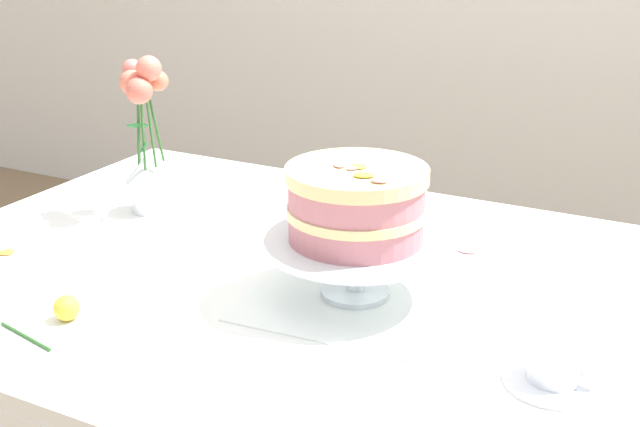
% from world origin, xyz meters
% --- Properties ---
extents(dining_table, '(1.40, 1.00, 0.74)m').
position_xyz_m(dining_table, '(0.00, -0.02, 0.65)').
color(dining_table, white).
rests_on(dining_table, ground).
extents(linen_napkin, '(0.34, 0.34, 0.00)m').
position_xyz_m(linen_napkin, '(0.13, -0.04, 0.74)').
color(linen_napkin, white).
rests_on(linen_napkin, dining_table).
extents(cake_stand, '(0.29, 0.29, 0.10)m').
position_xyz_m(cake_stand, '(0.13, -0.04, 0.82)').
color(cake_stand, silver).
rests_on(cake_stand, linen_napkin).
extents(layer_cake, '(0.22, 0.22, 0.12)m').
position_xyz_m(layer_cake, '(0.13, -0.04, 0.90)').
color(layer_cake, '#CC7A84').
rests_on(layer_cake, cake_stand).
extents(flower_vase, '(0.10, 0.11, 0.32)m').
position_xyz_m(flower_vase, '(-0.41, 0.12, 0.89)').
color(flower_vase, silver).
rests_on(flower_vase, dining_table).
extents(teacup, '(0.13, 0.13, 0.05)m').
position_xyz_m(teacup, '(0.47, -0.15, 0.76)').
color(teacup, white).
rests_on(teacup, dining_table).
extents(fallen_rose, '(0.12, 0.11, 0.04)m').
position_xyz_m(fallen_rose, '(-0.23, -0.31, 0.76)').
color(fallen_rose, '#2D6028').
rests_on(fallen_rose, dining_table).
extents(loose_petal_0, '(0.04, 0.03, 0.01)m').
position_xyz_m(loose_petal_0, '(0.23, 0.22, 0.74)').
color(loose_petal_0, pink).
rests_on(loose_petal_0, dining_table).
extents(loose_petal_1, '(0.03, 0.03, 0.01)m').
position_xyz_m(loose_petal_1, '(-0.50, -0.17, 0.74)').
color(loose_petal_1, orange).
rests_on(loose_petal_1, dining_table).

